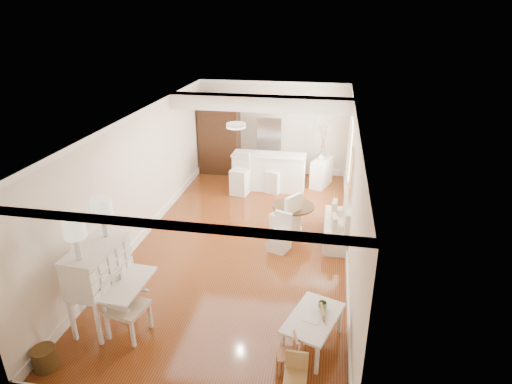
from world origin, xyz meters
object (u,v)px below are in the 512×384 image
(bar_stool_right, at_px, (274,175))
(kids_table, at_px, (312,331))
(kids_chair_c, at_px, (295,376))
(fridge, at_px, (281,148))
(kids_chair_a, at_px, (286,353))
(breakfast_counter, at_px, (269,172))
(slip_chair_near, at_px, (280,233))
(slip_chair_far, at_px, (285,214))
(gustavian_armchair, at_px, (127,307))
(dining_table, at_px, (293,218))
(secretary_bureau, at_px, (100,285))
(wicker_basket, at_px, (45,358))
(sideboard, at_px, (321,173))
(pantry_cabinet, at_px, (219,136))
(kids_chair_b, at_px, (312,326))
(bar_stool_left, at_px, (240,175))

(bar_stool_right, bearing_deg, kids_table, -59.28)
(kids_chair_c, relative_size, fridge, 0.35)
(kids_chair_a, xyz_separation_m, breakfast_counter, (-1.24, 6.56, 0.22))
(slip_chair_near, xyz_separation_m, breakfast_counter, (-0.73, 3.30, 0.11))
(slip_chair_far, relative_size, breakfast_counter, 0.51)
(gustavian_armchair, relative_size, dining_table, 1.08)
(dining_table, bearing_deg, slip_chair_near, -102.47)
(secretary_bureau, height_order, wicker_basket, secretary_bureau)
(sideboard, bearing_deg, kids_chair_c, -70.67)
(kids_chair_a, bearing_deg, pantry_cabinet, -173.89)
(slip_chair_far, bearing_deg, kids_chair_c, 42.44)
(kids_chair_c, relative_size, slip_chair_far, 0.60)
(kids_table, bearing_deg, wicker_basket, -163.29)
(wicker_basket, bearing_deg, dining_table, 56.94)
(kids_chair_b, relative_size, bar_stool_left, 0.58)
(pantry_cabinet, relative_size, fridge, 1.28)
(kids_chair_b, bearing_deg, bar_stool_right, -177.14)
(kids_table, relative_size, kids_chair_b, 1.62)
(kids_chair_b, distance_m, pantry_cabinet, 7.81)
(wicker_basket, distance_m, kids_table, 3.89)
(kids_chair_c, bearing_deg, fridge, 99.26)
(dining_table, relative_size, sideboard, 1.13)
(dining_table, distance_m, slip_chair_far, 0.33)
(kids_chair_b, bearing_deg, pantry_cabinet, -165.90)
(kids_chair_a, xyz_separation_m, dining_table, (-0.32, 4.15, 0.03))
(wicker_basket, bearing_deg, slip_chair_near, 53.10)
(slip_chair_far, bearing_deg, pantry_cabinet, -112.46)
(gustavian_armchair, bearing_deg, slip_chair_near, -23.40)
(kids_chair_b, xyz_separation_m, pantry_cabinet, (-3.27, 7.05, 0.82))
(slip_chair_near, relative_size, sideboard, 0.98)
(secretary_bureau, bearing_deg, dining_table, 55.99)
(wicker_basket, xyz_separation_m, kids_chair_c, (3.56, 0.17, 0.14))
(slip_chair_near, height_order, slip_chair_far, slip_chair_far)
(slip_chair_near, height_order, pantry_cabinet, pantry_cabinet)
(bar_stool_right, bearing_deg, secretary_bureau, -91.50)
(secretary_bureau, relative_size, breakfast_counter, 0.69)
(dining_table, height_order, slip_chair_near, slip_chair_near)
(gustavian_armchair, bearing_deg, fridge, -0.73)
(dining_table, bearing_deg, kids_chair_b, -79.67)
(dining_table, bearing_deg, slip_chair_far, -126.52)
(bar_stool_left, xyz_separation_m, pantry_cabinet, (-0.97, 1.58, 0.58))
(sideboard, bearing_deg, breakfast_counter, -141.83)
(kids_table, distance_m, slip_chair_near, 2.84)
(kids_chair_b, bearing_deg, kids_chair_a, -39.84)
(wicker_basket, height_order, dining_table, dining_table)
(kids_chair_b, bearing_deg, fridge, -179.74)
(breakfast_counter, xyz_separation_m, fridge, (0.20, 1.05, 0.39))
(slip_chair_far, bearing_deg, dining_table, 177.43)
(kids_chair_b, xyz_separation_m, breakfast_counter, (-1.57, 5.97, 0.18))
(kids_table, height_order, dining_table, dining_table)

